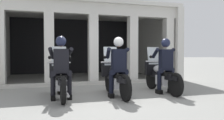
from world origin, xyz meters
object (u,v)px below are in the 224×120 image
(motorcycle_right, at_px, (160,75))
(motorcycle_center, at_px, (115,77))
(police_officer_right, at_px, (165,61))
(police_officer_left, at_px, (61,62))
(police_officer_center, at_px, (118,62))
(motorcycle_left, at_px, (60,79))

(motorcycle_right, bearing_deg, motorcycle_center, -154.24)
(motorcycle_right, distance_m, police_officer_right, 0.52)
(police_officer_left, height_order, police_officer_right, same)
(police_officer_center, bearing_deg, motorcycle_center, 103.03)
(motorcycle_left, distance_m, police_officer_center, 1.58)
(police_officer_left, bearing_deg, motorcycle_center, 18.02)
(motorcycle_left, height_order, motorcycle_right, same)
(motorcycle_center, height_order, police_officer_center, police_officer_center)
(motorcycle_left, relative_size, motorcycle_center, 1.00)
(police_officer_left, xyz_separation_m, police_officer_right, (2.93, 0.03, 0.00))
(police_officer_center, xyz_separation_m, motorcycle_right, (1.47, 0.42, -0.44))
(motorcycle_left, height_order, motorcycle_center, same)
(police_officer_right, bearing_deg, police_officer_left, -158.99)
(motorcycle_center, bearing_deg, motorcycle_right, 18.55)
(motorcycle_right, height_order, police_officer_right, police_officer_right)
(motorcycle_left, xyz_separation_m, motorcycle_center, (1.47, -0.11, 0.00))
(motorcycle_left, relative_size, police_officer_center, 1.29)
(motorcycle_left, distance_m, motorcycle_right, 2.93)
(police_officer_right, bearing_deg, motorcycle_right, 110.24)
(motorcycle_right, xyz_separation_m, police_officer_right, (-0.00, -0.28, 0.44))
(motorcycle_left, bearing_deg, motorcycle_center, 6.99)
(police_officer_center, height_order, police_officer_right, same)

